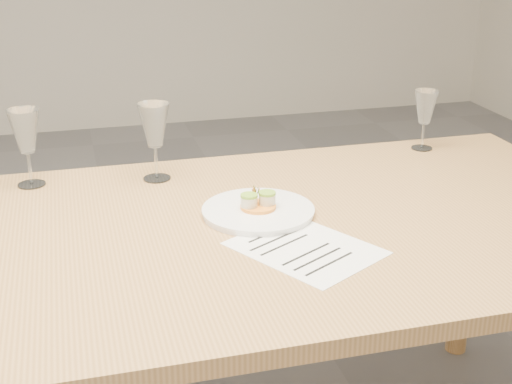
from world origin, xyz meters
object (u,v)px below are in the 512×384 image
object	(u,v)px
wine_glass_1	(154,127)
dining_table	(141,264)
recipe_sheet	(305,248)
wine_glass_2	(425,108)
wine_glass_0	(25,133)
dinner_plate	(258,210)

from	to	relation	value
wine_glass_1	dining_table	bearing A→B (deg)	-103.76
wine_glass_1	recipe_sheet	bearing A→B (deg)	-63.85
recipe_sheet	wine_glass_2	distance (m)	0.81
dining_table	wine_glass_2	distance (m)	1.01
dining_table	wine_glass_0	size ratio (longest dim) A/B	11.61
dinner_plate	recipe_sheet	distance (m)	0.21
dining_table	wine_glass_2	world-z (taller)	wine_glass_2
dinner_plate	recipe_sheet	bearing A→B (deg)	-76.68
dinner_plate	dining_table	bearing A→B (deg)	-169.76
dining_table	wine_glass_0	xyz separation A→B (m)	(-0.24, 0.40, 0.21)
dinner_plate	wine_glass_0	world-z (taller)	wine_glass_0
wine_glass_2	wine_glass_0	bearing A→B (deg)	-179.35
recipe_sheet	dining_table	bearing A→B (deg)	125.99
dining_table	recipe_sheet	xyz separation A→B (m)	(0.34, -0.15, 0.07)
wine_glass_1	wine_glass_2	bearing A→B (deg)	3.73
wine_glass_1	wine_glass_2	world-z (taller)	wine_glass_1
dining_table	wine_glass_2	size ratio (longest dim) A/B	13.24
wine_glass_0	wine_glass_2	bearing A→B (deg)	0.65
wine_glass_1	dinner_plate	bearing A→B (deg)	-56.47
dinner_plate	wine_glass_2	xyz separation A→B (m)	(0.62, 0.36, 0.12)
wine_glass_0	wine_glass_2	world-z (taller)	wine_glass_0
dinner_plate	wine_glass_0	size ratio (longest dim) A/B	1.31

